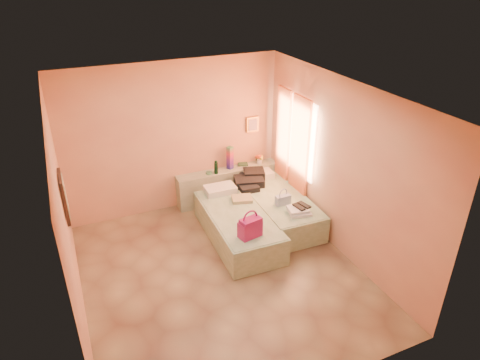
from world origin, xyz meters
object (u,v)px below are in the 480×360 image
object	(u,v)px
magenta_handbag	(250,227)
water_bottle	(216,167)
flower_vase	(259,158)
green_book	(243,164)
towel_stack	(300,211)
bed_right	(277,208)
headboard_ledge	(228,184)
blue_handbag	(283,200)
bed_left	(238,226)

from	to	relation	value
magenta_handbag	water_bottle	bearing A→B (deg)	72.65
flower_vase	green_book	bearing A→B (deg)	168.20
magenta_handbag	towel_stack	bearing A→B (deg)	2.76
bed_right	towel_stack	world-z (taller)	towel_stack
green_book	magenta_handbag	bearing A→B (deg)	-95.93
headboard_ledge	blue_handbag	bearing A→B (deg)	-71.39
bed_left	magenta_handbag	world-z (taller)	magenta_handbag
bed_right	flower_vase	bearing A→B (deg)	83.49
headboard_ledge	blue_handbag	xyz separation A→B (m)	(0.46, -1.37, 0.26)
water_bottle	green_book	distance (m)	0.65
green_book	blue_handbag	world-z (taller)	green_book
flower_vase	bed_left	bearing A→B (deg)	-128.29
green_book	flower_vase	world-z (taller)	flower_vase
towel_stack	headboard_ledge	bearing A→B (deg)	108.02
bed_right	magenta_handbag	size ratio (longest dim) A/B	5.75
magenta_handbag	blue_handbag	size ratio (longest dim) A/B	1.32
green_book	towel_stack	world-z (taller)	green_book
blue_handbag	flower_vase	bearing A→B (deg)	79.15
green_book	magenta_handbag	distance (m)	2.24
green_book	blue_handbag	distance (m)	1.45
towel_stack	bed_right	bearing A→B (deg)	93.88
bed_right	flower_vase	world-z (taller)	flower_vase
bed_left	blue_handbag	size ratio (longest dim) A/B	7.57
headboard_ledge	blue_handbag	world-z (taller)	blue_handbag
headboard_ledge	flower_vase	bearing A→B (deg)	0.01
bed_left	green_book	xyz separation A→B (m)	(0.73, 1.41, 0.42)
green_book	water_bottle	bearing A→B (deg)	-151.49
headboard_ledge	bed_left	distance (m)	1.39
blue_handbag	towel_stack	xyz separation A→B (m)	(0.11, -0.38, -0.03)
bed_left	flower_vase	size ratio (longest dim) A/B	8.80
bed_left	green_book	world-z (taller)	green_book
bed_right	green_book	world-z (taller)	green_book
headboard_ledge	towel_stack	distance (m)	1.86
headboard_ledge	bed_left	bearing A→B (deg)	-105.65
blue_handbag	bed_right	bearing A→B (deg)	76.36
green_book	towel_stack	distance (m)	1.84
flower_vase	blue_handbag	xyz separation A→B (m)	(-0.22, -1.37, -0.18)
bed_right	magenta_handbag	distance (m)	1.43
headboard_ledge	magenta_handbag	xyz separation A→B (m)	(-0.47, -2.02, 0.34)
bed_right	blue_handbag	world-z (taller)	blue_handbag
water_bottle	magenta_handbag	bearing A→B (deg)	-95.75
bed_right	water_bottle	xyz separation A→B (m)	(-0.80, 1.00, 0.53)
bed_left	towel_stack	distance (m)	1.08
towel_stack	green_book	bearing A→B (deg)	96.89
water_bottle	flower_vase	size ratio (longest dim) A/B	1.12
water_bottle	towel_stack	xyz separation A→B (m)	(0.84, -1.68, -0.23)
magenta_handbag	bed_left	bearing A→B (deg)	70.74
water_bottle	green_book	bearing A→B (deg)	13.10
magenta_handbag	bed_right	bearing A→B (deg)	31.96
bed_right	flower_vase	xyz separation A→B (m)	(0.16, 1.08, 0.51)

